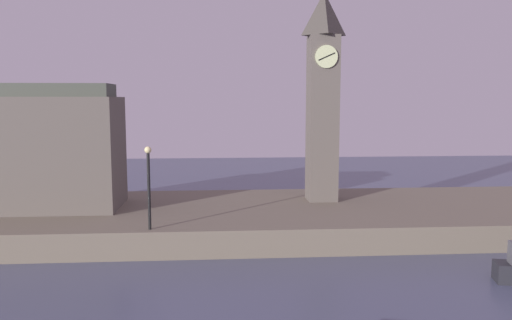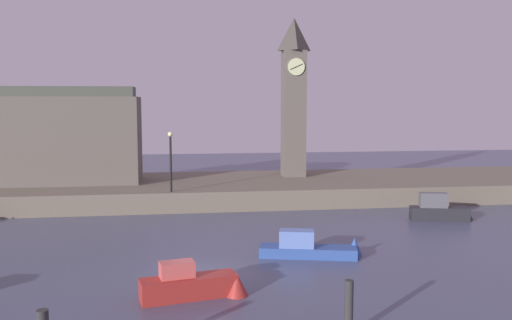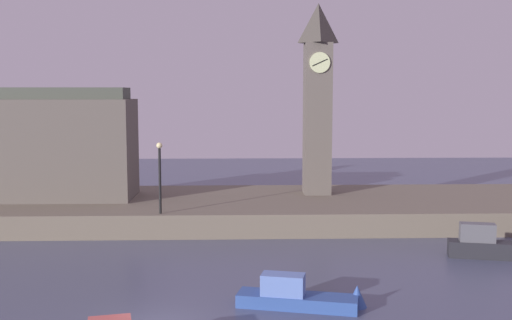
{
  "view_description": "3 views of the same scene",
  "coord_description": "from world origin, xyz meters",
  "px_view_note": "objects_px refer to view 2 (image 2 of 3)",
  "views": [
    {
      "loc": [
        2.13,
        -11.92,
        8.29
      ],
      "look_at": [
        4.13,
        15.34,
        5.02
      ],
      "focal_mm": 36.09,
      "sensor_mm": 36.0,
      "label": 1
    },
    {
      "loc": [
        -0.76,
        -24.55,
        7.91
      ],
      "look_at": [
        4.88,
        15.78,
        3.6
      ],
      "focal_mm": 38.02,
      "sensor_mm": 36.0,
      "label": 2
    },
    {
      "loc": [
        3.18,
        -22.47,
        8.85
      ],
      "look_at": [
        4.42,
        16.52,
        4.56
      ],
      "focal_mm": 43.17,
      "sensor_mm": 36.0,
      "label": 3
    }
  ],
  "objects_px": {
    "boat_dinghy_red": "(196,284)",
    "boat_barge_dark": "(442,210)",
    "parliament_hall": "(44,135)",
    "mooring_post_right": "(349,309)",
    "boat_tour_blue": "(317,248)",
    "clock_tower": "(294,95)",
    "streetlamp": "(171,155)"
  },
  "relations": [
    {
      "from": "parliament_hall",
      "to": "boat_dinghy_red",
      "type": "distance_m",
      "value": 26.57
    },
    {
      "from": "clock_tower",
      "to": "boat_dinghy_red",
      "type": "bearing_deg",
      "value": -110.43
    },
    {
      "from": "clock_tower",
      "to": "mooring_post_right",
      "type": "height_order",
      "value": "clock_tower"
    },
    {
      "from": "boat_barge_dark",
      "to": "streetlamp",
      "type": "bearing_deg",
      "value": 164.09
    },
    {
      "from": "boat_barge_dark",
      "to": "boat_tour_blue",
      "type": "height_order",
      "value": "boat_barge_dark"
    },
    {
      "from": "boat_barge_dark",
      "to": "boat_tour_blue",
      "type": "bearing_deg",
      "value": -145.07
    },
    {
      "from": "parliament_hall",
      "to": "boat_tour_blue",
      "type": "relative_size",
      "value": 2.45
    },
    {
      "from": "clock_tower",
      "to": "boat_tour_blue",
      "type": "height_order",
      "value": "clock_tower"
    },
    {
      "from": "clock_tower",
      "to": "boat_barge_dark",
      "type": "distance_m",
      "value": 16.57
    },
    {
      "from": "mooring_post_right",
      "to": "boat_tour_blue",
      "type": "bearing_deg",
      "value": 81.91
    },
    {
      "from": "mooring_post_right",
      "to": "boat_barge_dark",
      "type": "distance_m",
      "value": 20.7
    },
    {
      "from": "boat_dinghy_red",
      "to": "streetlamp",
      "type": "bearing_deg",
      "value": 94.03
    },
    {
      "from": "boat_barge_dark",
      "to": "boat_tour_blue",
      "type": "xyz_separation_m",
      "value": [
        -10.56,
        -7.38,
        -0.24
      ]
    },
    {
      "from": "boat_dinghy_red",
      "to": "boat_barge_dark",
      "type": "relative_size",
      "value": 1.01
    },
    {
      "from": "streetlamp",
      "to": "boat_dinghy_red",
      "type": "bearing_deg",
      "value": -85.97
    },
    {
      "from": "boat_tour_blue",
      "to": "streetlamp",
      "type": "bearing_deg",
      "value": 121.29
    },
    {
      "from": "streetlamp",
      "to": "parliament_hall",
      "type": "bearing_deg",
      "value": 149.49
    },
    {
      "from": "boat_dinghy_red",
      "to": "boat_barge_dark",
      "type": "xyz_separation_m",
      "value": [
        16.95,
        12.47,
        0.12
      ]
    },
    {
      "from": "mooring_post_right",
      "to": "clock_tower",
      "type": "bearing_deg",
      "value": 81.8
    },
    {
      "from": "clock_tower",
      "to": "boat_dinghy_red",
      "type": "distance_m",
      "value": 27.7
    },
    {
      "from": "parliament_hall",
      "to": "mooring_post_right",
      "type": "distance_m",
      "value": 32.72
    },
    {
      "from": "boat_tour_blue",
      "to": "clock_tower",
      "type": "bearing_deg",
      "value": 81.74
    },
    {
      "from": "mooring_post_right",
      "to": "boat_dinghy_red",
      "type": "relative_size",
      "value": 0.43
    },
    {
      "from": "parliament_hall",
      "to": "boat_dinghy_red",
      "type": "height_order",
      "value": "parliament_hall"
    },
    {
      "from": "parliament_hall",
      "to": "clock_tower",
      "type": "bearing_deg",
      "value": 3.55
    },
    {
      "from": "clock_tower",
      "to": "streetlamp",
      "type": "height_order",
      "value": "clock_tower"
    },
    {
      "from": "boat_dinghy_red",
      "to": "boat_tour_blue",
      "type": "relative_size",
      "value": 0.79
    },
    {
      "from": "parliament_hall",
      "to": "boat_barge_dark",
      "type": "relative_size",
      "value": 3.12
    },
    {
      "from": "mooring_post_right",
      "to": "parliament_hall",
      "type": "bearing_deg",
      "value": 120.22
    },
    {
      "from": "parliament_hall",
      "to": "boat_tour_blue",
      "type": "xyz_separation_m",
      "value": [
        17.68,
        -18.48,
        -4.93
      ]
    },
    {
      "from": "boat_dinghy_red",
      "to": "boat_barge_dark",
      "type": "distance_m",
      "value": 21.05
    },
    {
      "from": "mooring_post_right",
      "to": "boat_tour_blue",
      "type": "xyz_separation_m",
      "value": [
        1.36,
        9.54,
        -0.55
      ]
    }
  ]
}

